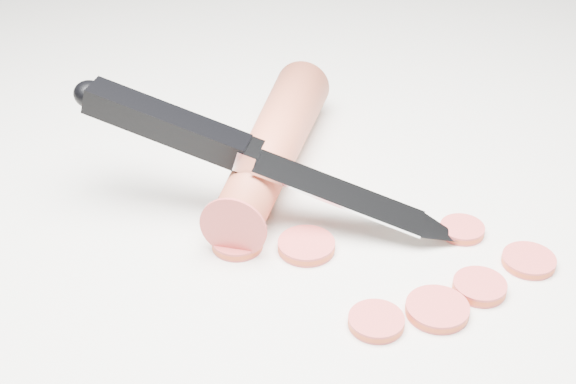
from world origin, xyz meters
TOP-DOWN VIEW (x-y plane):
  - ground at (0.00, 0.00)m, footprint 2.40×2.40m
  - carrot at (0.01, 0.09)m, footprint 0.18×0.17m
  - carrot_slice_0 at (-0.03, -0.08)m, footprint 0.03×0.03m
  - carrot_slice_1 at (0.04, -0.09)m, footprint 0.03×0.03m
  - carrot_slice_2 at (-0.03, -0.00)m, footprint 0.04×0.04m
  - carrot_slice_3 at (0.07, -0.04)m, footprint 0.03×0.03m
  - carrot_slice_4 at (0.08, -0.09)m, footprint 0.03×0.03m
  - carrot_slice_5 at (-0.06, 0.03)m, footprint 0.03×0.03m
  - carrot_slice_6 at (0.00, -0.09)m, footprint 0.04×0.04m
  - kitchen_knife at (-0.02, 0.05)m, footprint 0.21×0.22m

SIDE VIEW (x-z plane):
  - ground at x=0.00m, z-range 0.00..0.00m
  - carrot_slice_4 at x=0.08m, z-range 0.00..0.01m
  - carrot_slice_0 at x=-0.03m, z-range 0.00..0.01m
  - carrot_slice_3 at x=0.07m, z-range 0.00..0.01m
  - carrot_slice_6 at x=0.00m, z-range 0.00..0.01m
  - carrot_slice_5 at x=-0.06m, z-range 0.00..0.01m
  - carrot_slice_2 at x=-0.03m, z-range 0.00..0.01m
  - carrot_slice_1 at x=0.04m, z-range 0.00..0.01m
  - carrot at x=0.01m, z-range 0.00..0.04m
  - kitchen_knife at x=-0.02m, z-range 0.00..0.09m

